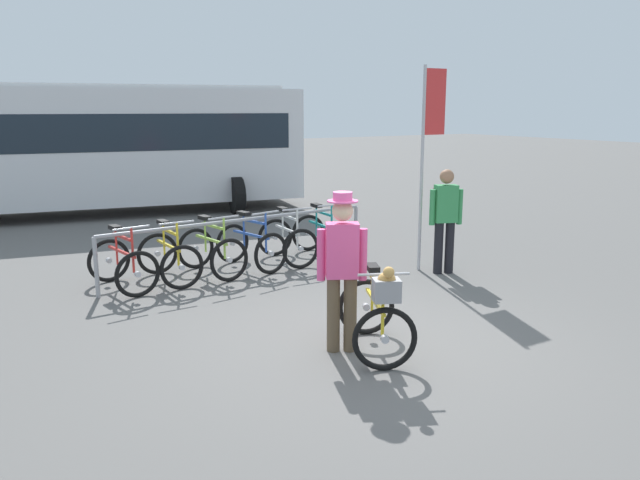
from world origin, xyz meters
name	(u,v)px	position (x,y,z in m)	size (l,w,h in m)	color
ground_plane	(371,344)	(0.00, 0.00, 0.00)	(80.00, 80.00, 0.00)	#605E5B
bike_rack_rail	(243,229)	(0.06, 3.55, 0.70)	(4.60, 0.41, 0.88)	#99999E
racked_bike_red	(123,265)	(-1.80, 3.58, 0.37)	(0.82, 1.20, 0.98)	black
racked_bike_yellow	(169,258)	(-1.10, 3.63, 0.37)	(0.71, 1.13, 0.97)	black
racked_bike_lime	(212,252)	(-0.40, 3.69, 0.37)	(0.82, 1.19, 0.97)	black
racked_bike_blue	(251,246)	(0.30, 3.74, 0.37)	(0.88, 1.20, 0.97)	black
racked_bike_white	(287,241)	(0.99, 3.80, 0.37)	(0.72, 1.12, 0.97)	black
racked_bike_teal	(321,236)	(1.69, 3.85, 0.37)	(0.74, 1.14, 0.97)	black
featured_bicycle	(377,312)	(-0.13, -0.29, 0.49)	(1.05, 1.26, 1.09)	black
person_with_featured_bike	(342,265)	(-0.38, 0.02, 0.95)	(0.48, 0.34, 1.72)	brown
pedestrian_with_backpack	(445,214)	(2.76, 1.90, 0.94)	(0.50, 0.42, 1.64)	black
bus_distant	(91,142)	(-0.73, 10.57, 1.74)	(10.28, 4.51, 3.08)	silver
banner_flag	(430,130)	(2.68, 2.24, 2.23)	(0.45, 0.05, 3.20)	#B2B2B7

